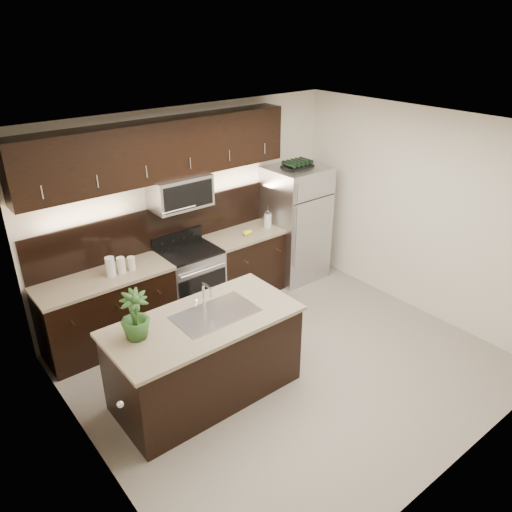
{
  "coord_description": "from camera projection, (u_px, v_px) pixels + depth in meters",
  "views": [
    {
      "loc": [
        -3.23,
        -3.42,
        3.68
      ],
      "look_at": [
        -0.04,
        0.55,
        1.22
      ],
      "focal_mm": 35.0,
      "sensor_mm": 36.0,
      "label": 1
    }
  ],
  "objects": [
    {
      "name": "refrigerator",
      "position": [
        295.0,
        223.0,
        7.48
      ],
      "size": [
        0.83,
        0.75,
        1.73
      ],
      "primitive_type": "cube",
      "color": "#B2B2B7",
      "rests_on": "ground"
    },
    {
      "name": "plant",
      "position": [
        135.0,
        315.0,
        4.61
      ],
      "size": [
        0.32,
        0.32,
        0.49
      ],
      "primitive_type": "imported",
      "rotation": [
        0.0,
        0.0,
        -0.22
      ],
      "color": "#284E1F",
      "rests_on": "island"
    },
    {
      "name": "counter_run",
      "position": [
        177.0,
        286.0,
        6.55
      ],
      "size": [
        3.51,
        0.65,
        0.94
      ],
      "color": "black",
      "rests_on": "ground"
    },
    {
      "name": "upper_fixtures",
      "position": [
        163.0,
        159.0,
        5.94
      ],
      "size": [
        3.49,
        0.4,
        1.66
      ],
      "color": "black",
      "rests_on": "counter_run"
    },
    {
      "name": "french_press",
      "position": [
        268.0,
        219.0,
        7.11
      ],
      "size": [
        0.11,
        0.11,
        0.32
      ],
      "rotation": [
        0.0,
        0.0,
        0.25
      ],
      "color": "silver",
      "rests_on": "counter_run"
    },
    {
      "name": "ground",
      "position": [
        288.0,
        365.0,
        5.82
      ],
      "size": [
        4.5,
        4.5,
        0.0
      ],
      "primitive_type": "plane",
      "color": "gray",
      "rests_on": "ground"
    },
    {
      "name": "island",
      "position": [
        205.0,
        357.0,
        5.2
      ],
      "size": [
        1.96,
        0.96,
        0.94
      ],
      "color": "black",
      "rests_on": "ground"
    },
    {
      "name": "sink_faucet",
      "position": [
        215.0,
        312.0,
        5.08
      ],
      "size": [
        0.84,
        0.5,
        0.28
      ],
      "color": "silver",
      "rests_on": "island"
    },
    {
      "name": "wine_rack",
      "position": [
        297.0,
        164.0,
        7.09
      ],
      "size": [
        0.43,
        0.26,
        0.1
      ],
      "color": "black",
      "rests_on": "refrigerator"
    },
    {
      "name": "canisters",
      "position": [
        118.0,
        266.0,
        5.83
      ],
      "size": [
        0.36,
        0.11,
        0.24
      ],
      "rotation": [
        0.0,
        0.0,
        -0.02
      ],
      "color": "silver",
      "rests_on": "counter_run"
    },
    {
      "name": "room_walls",
      "position": [
        287.0,
        235.0,
        5.0
      ],
      "size": [
        4.52,
        4.02,
        2.71
      ],
      "color": "silver",
      "rests_on": "ground"
    },
    {
      "name": "bananas",
      "position": [
        245.0,
        234.0,
        6.88
      ],
      "size": [
        0.2,
        0.18,
        0.05
      ],
      "primitive_type": "ellipsoid",
      "rotation": [
        0.0,
        0.0,
        0.32
      ],
      "color": "yellow",
      "rests_on": "counter_run"
    }
  ]
}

